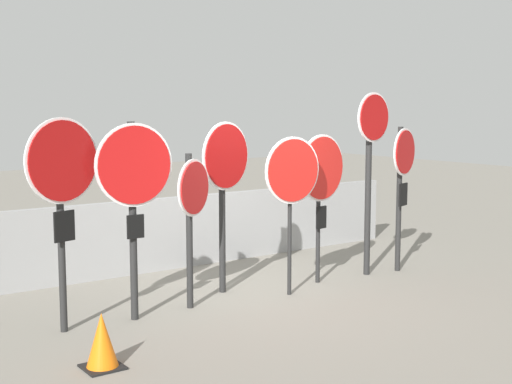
# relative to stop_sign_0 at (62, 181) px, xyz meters

# --- Properties ---
(ground_plane) EXTENTS (40.00, 40.00, 0.00)m
(ground_plane) POSITION_rel_stop_sign_0_xyz_m (2.63, 0.16, -1.67)
(ground_plane) COLOR gray
(fence_back) EXTENTS (8.21, 0.12, 1.10)m
(fence_back) POSITION_rel_stop_sign_0_xyz_m (2.63, 2.05, -1.12)
(fence_back) COLOR gray
(fence_back) RESTS_ON ground
(stop_sign_0) EXTENTS (0.90, 0.28, 2.36)m
(stop_sign_0) POSITION_rel_stop_sign_0_xyz_m (0.00, 0.00, 0.00)
(stop_sign_0) COLOR black
(stop_sign_0) RESTS_ON ground
(stop_sign_1) EXTENTS (0.95, 0.15, 2.30)m
(stop_sign_1) POSITION_rel_stop_sign_0_xyz_m (0.82, -0.05, -0.07)
(stop_sign_1) COLOR black
(stop_sign_1) RESTS_ON ground
(stop_sign_2) EXTENTS (0.62, 0.36, 1.91)m
(stop_sign_2) POSITION_rel_stop_sign_0_xyz_m (1.61, 0.01, -0.38)
(stop_sign_2) COLOR black
(stop_sign_2) RESTS_ON ground
(stop_sign_3) EXTENTS (0.86, 0.29, 2.27)m
(stop_sign_3) POSITION_rel_stop_sign_0_xyz_m (2.33, 0.39, -0.08)
(stop_sign_3) COLOR black
(stop_sign_3) RESTS_ON ground
(stop_sign_4) EXTENTS (0.87, 0.11, 2.08)m
(stop_sign_4) POSITION_rel_stop_sign_0_xyz_m (2.96, -0.24, -0.12)
(stop_sign_4) COLOR black
(stop_sign_4) RESTS_ON ground
(stop_sign_5) EXTENTS (0.92, 0.20, 2.08)m
(stop_sign_5) POSITION_rel_stop_sign_0_xyz_m (3.70, 0.04, -0.17)
(stop_sign_5) COLOR black
(stop_sign_5) RESTS_ON ground
(stop_sign_6) EXTENTS (0.71, 0.19, 2.66)m
(stop_sign_6) POSITION_rel_stop_sign_0_xyz_m (4.60, -0.00, 0.15)
(stop_sign_6) COLOR black
(stop_sign_6) RESTS_ON ground
(stop_sign_7) EXTENTS (0.67, 0.26, 2.17)m
(stop_sign_7) POSITION_rel_stop_sign_0_xyz_m (5.16, -0.10, -0.17)
(stop_sign_7) COLOR black
(stop_sign_7) RESTS_ON ground
(traffic_cone_0) EXTENTS (0.36, 0.36, 0.54)m
(traffic_cone_0) POSITION_rel_stop_sign_0_xyz_m (-0.12, -1.23, -1.41)
(traffic_cone_0) COLOR black
(traffic_cone_0) RESTS_ON ground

